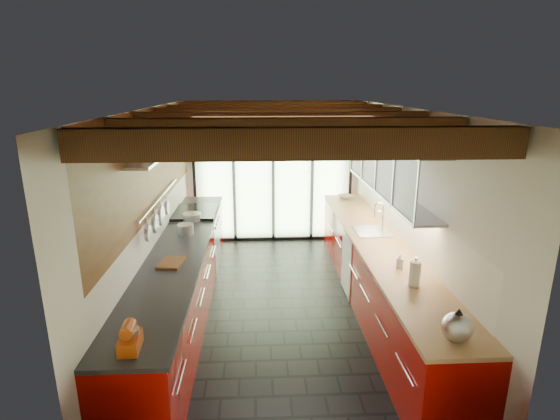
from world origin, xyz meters
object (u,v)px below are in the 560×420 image
(stand_mixer, at_px, (130,338))
(soap_bottle, at_px, (400,261))
(kettle, at_px, (457,325))
(paper_towel, at_px, (415,274))
(bowl, at_px, (345,197))

(stand_mixer, relative_size, soap_bottle, 1.57)
(stand_mixer, relative_size, kettle, 0.81)
(kettle, bearing_deg, paper_towel, 90.00)
(kettle, xyz_separation_m, bowl, (0.00, 4.50, -0.09))
(stand_mixer, bearing_deg, kettle, -0.14)
(soap_bottle, relative_size, bowl, 0.68)
(kettle, height_order, soap_bottle, kettle)
(paper_towel, bearing_deg, bowl, 90.00)
(stand_mixer, height_order, kettle, kettle)
(soap_bottle, xyz_separation_m, bowl, (0.00, 3.08, -0.05))
(paper_towel, xyz_separation_m, soap_bottle, (0.00, 0.46, -0.04))
(bowl, bearing_deg, paper_towel, -90.00)
(paper_towel, height_order, bowl, paper_towel)
(stand_mixer, height_order, bowl, stand_mixer)
(stand_mixer, xyz_separation_m, soap_bottle, (2.54, 1.41, -0.01))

